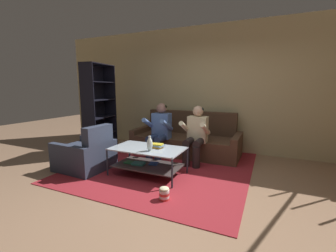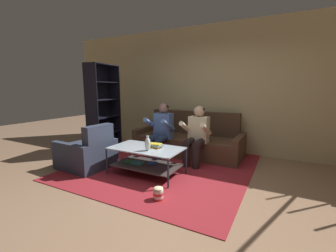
{
  "view_description": "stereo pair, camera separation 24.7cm",
  "coord_description": "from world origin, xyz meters",
  "views": [
    {
      "loc": [
        1.24,
        -2.86,
        1.49
      ],
      "look_at": [
        -0.45,
        0.87,
        0.78
      ],
      "focal_mm": 24.0,
      "sensor_mm": 36.0,
      "label": 1
    },
    {
      "loc": [
        1.47,
        -2.75,
        1.49
      ],
      "look_at": [
        -0.45,
        0.87,
        0.78
      ],
      "focal_mm": 24.0,
      "sensor_mm": 36.0,
      "label": 2
    }
  ],
  "objects": [
    {
      "name": "back_partition",
      "position": [
        0.0,
        2.46,
        1.45
      ],
      "size": [
        8.4,
        0.12,
        2.9
      ],
      "primitive_type": "cube",
      "color": "tan",
      "rests_on": "ground"
    },
    {
      "name": "person_seated_left",
      "position": [
        -0.84,
        1.29,
        0.63
      ],
      "size": [
        0.5,
        0.58,
        1.16
      ],
      "color": "navy",
      "rests_on": "ground"
    },
    {
      "name": "armchair",
      "position": [
        -1.76,
        0.12,
        0.27
      ],
      "size": [
        0.91,
        0.85,
        0.83
      ],
      "color": "#30384C",
      "rests_on": "ground"
    },
    {
      "name": "person_seated_right",
      "position": [
        -0.04,
        1.28,
        0.62
      ],
      "size": [
        0.5,
        0.58,
        1.13
      ],
      "color": "black",
      "rests_on": "ground"
    },
    {
      "name": "couch",
      "position": [
        -0.44,
        1.86,
        0.29
      ],
      "size": [
        2.38,
        0.95,
        0.94
      ],
      "color": "#503827",
      "rests_on": "ground"
    },
    {
      "name": "popcorn_tub",
      "position": [
        0.04,
        -0.34,
        0.09
      ],
      "size": [
        0.14,
        0.14,
        0.19
      ],
      "color": "red",
      "rests_on": "ground"
    },
    {
      "name": "ground",
      "position": [
        0.0,
        0.0,
        0.0
      ],
      "size": [
        16.8,
        16.8,
        0.0
      ],
      "primitive_type": "plane",
      "color": "#967357"
    },
    {
      "name": "vase",
      "position": [
        -0.48,
        0.22,
        0.59
      ],
      "size": [
        0.09,
        0.09,
        0.24
      ],
      "color": "silver",
      "rests_on": "coffee_table"
    },
    {
      "name": "area_rug",
      "position": [
        -0.52,
        0.97,
        0.01
      ],
      "size": [
        3.11,
        3.43,
        0.01
      ],
      "color": "maroon",
      "rests_on": "ground"
    },
    {
      "name": "coffee_table",
      "position": [
        -0.61,
        0.35,
        0.32
      ],
      "size": [
        1.23,
        0.69,
        0.48
      ],
      "color": "#ABBAC7",
      "rests_on": "ground"
    },
    {
      "name": "bookshelf",
      "position": [
        -2.39,
        1.19,
        0.8
      ],
      "size": [
        0.47,
        0.97,
        2.01
      ],
      "color": "black",
      "rests_on": "ground"
    },
    {
      "name": "book_stack",
      "position": [
        -0.46,
        0.43,
        0.51
      ],
      "size": [
        0.24,
        0.18,
        0.07
      ],
      "color": "orange",
      "rests_on": "coffee_table"
    }
  ]
}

